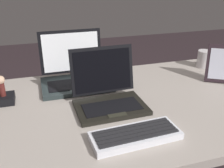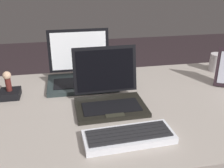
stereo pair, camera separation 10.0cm
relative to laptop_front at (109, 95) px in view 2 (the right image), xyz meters
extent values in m
cube|color=#A1968D|center=(0.08, 0.00, -0.06)|extent=(1.44, 0.83, 0.03)
cylinder|color=black|center=(0.74, 0.35, -0.44)|extent=(0.06, 0.06, 0.71)
cube|color=black|center=(0.00, -0.04, -0.04)|extent=(0.28, 0.20, 0.02)
cube|color=black|center=(0.00, -0.05, -0.03)|extent=(0.23, 0.11, 0.00)
cube|color=#26261D|center=(0.00, -0.11, -0.03)|extent=(0.07, 0.03, 0.00)
cube|color=black|center=(0.00, 0.08, 0.08)|extent=(0.27, 0.05, 0.20)
cube|color=black|center=(0.00, 0.07, 0.08)|extent=(0.25, 0.04, 0.17)
cube|color=yellow|center=(0.00, 0.07, 0.05)|extent=(0.23, 0.01, 0.01)
cube|color=#232D2D|center=(-0.09, 0.22, -0.04)|extent=(0.33, 0.23, 0.02)
cube|color=black|center=(-0.09, 0.21, -0.03)|extent=(0.27, 0.13, 0.00)
cube|color=#273433|center=(-0.09, 0.14, -0.03)|extent=(0.09, 0.04, 0.00)
cube|color=black|center=(-0.09, 0.35, 0.09)|extent=(0.31, 0.04, 0.21)
cube|color=white|center=(-0.09, 0.34, 0.09)|extent=(0.28, 0.03, 0.19)
cube|color=#4CF259|center=(-0.09, 0.34, 0.08)|extent=(0.26, 0.00, 0.01)
cube|color=silver|center=(0.02, -0.25, -0.04)|extent=(0.31, 0.13, 0.02)
cube|color=black|center=(0.02, -0.29, -0.02)|extent=(0.28, 0.03, 0.00)
cube|color=black|center=(0.02, -0.27, -0.02)|extent=(0.28, 0.03, 0.00)
cube|color=black|center=(0.02, -0.25, -0.02)|extent=(0.28, 0.03, 0.00)
cube|color=black|center=(0.02, -0.23, -0.02)|extent=(0.28, 0.03, 0.00)
cube|color=black|center=(0.02, -0.21, -0.02)|extent=(0.28, 0.03, 0.00)
cube|color=black|center=(-0.42, 0.15, -0.03)|extent=(0.09, 0.09, 0.03)
cylinder|color=#501C19|center=(-0.42, 0.15, 0.01)|extent=(0.02, 0.02, 0.06)
sphere|color=tan|center=(-0.42, 0.15, 0.06)|extent=(0.04, 0.04, 0.04)
cylinder|color=silver|center=(0.65, 0.28, 0.00)|extent=(0.08, 0.08, 0.10)
camera|label=1|loc=(-0.26, -0.91, 0.47)|focal=41.27mm
camera|label=2|loc=(-0.16, -0.93, 0.47)|focal=41.27mm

